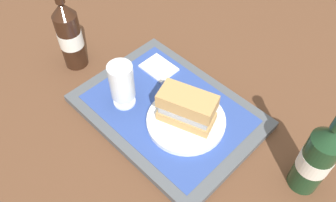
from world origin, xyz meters
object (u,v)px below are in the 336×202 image
(sandwich, at_px, (185,108))
(plate, at_px, (185,121))
(beer_glass, at_px, (122,84))
(beer_bottle, at_px, (69,34))
(second_bottle, at_px, (317,157))

(sandwich, bearing_deg, plate, -180.00)
(plate, height_order, beer_glass, beer_glass)
(beer_bottle, distance_m, second_bottle, 0.67)
(beer_bottle, relative_size, second_bottle, 1.00)
(plate, relative_size, sandwich, 1.32)
(sandwich, bearing_deg, second_bottle, 175.92)
(beer_bottle, bearing_deg, sandwich, -172.18)
(sandwich, height_order, beer_glass, beer_glass)
(plate, bearing_deg, sandwich, 19.36)
(plate, height_order, sandwich, sandwich)
(beer_glass, bearing_deg, beer_bottle, -2.13)
(sandwich, bearing_deg, beer_glass, 2.26)
(plate, height_order, second_bottle, second_bottle)
(beer_bottle, bearing_deg, second_bottle, -168.92)
(beer_bottle, xyz_separation_m, second_bottle, (-0.65, -0.13, 0.00))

